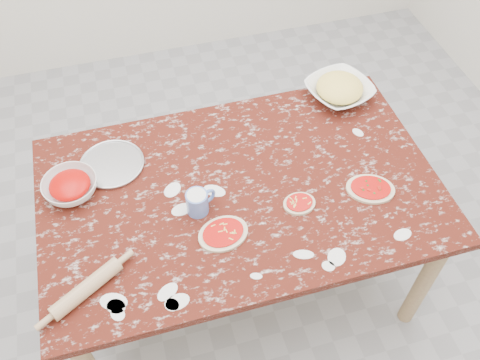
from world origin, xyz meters
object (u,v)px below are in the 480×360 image
object	(u,v)px
flour_mug	(198,202)
rolling_pin	(86,288)
cheese_bowl	(339,91)
sauce_bowl	(71,187)
worktable	(240,200)
pizza_tray	(112,164)

from	to	relation	value
flour_mug	rolling_pin	xyz separation A→B (m)	(-0.45, -0.24, -0.02)
cheese_bowl	sauce_bowl	bearing A→B (deg)	-169.12
worktable	pizza_tray	xyz separation A→B (m)	(-0.48, 0.26, 0.09)
sauce_bowl	rolling_pin	size ratio (longest dim) A/B	0.79
flour_mug	rolling_pin	size ratio (longest dim) A/B	0.45
sauce_bowl	flour_mug	bearing A→B (deg)	-25.47
worktable	rolling_pin	xyz separation A→B (m)	(-0.63, -0.30, 0.11)
rolling_pin	worktable	bearing A→B (deg)	25.37
sauce_bowl	rolling_pin	distance (m)	0.46
sauce_bowl	flour_mug	size ratio (longest dim) A/B	1.75
worktable	cheese_bowl	size ratio (longest dim) A/B	5.55
pizza_tray	cheese_bowl	size ratio (longest dim) A/B	0.91
worktable	sauce_bowl	world-z (taller)	sauce_bowl
rolling_pin	sauce_bowl	bearing A→B (deg)	92.33
sauce_bowl	pizza_tray	bearing A→B (deg)	30.74
pizza_tray	sauce_bowl	world-z (taller)	sauce_bowl
worktable	rolling_pin	bearing A→B (deg)	-154.63
pizza_tray	rolling_pin	distance (m)	0.58
worktable	cheese_bowl	world-z (taller)	cheese_bowl
pizza_tray	worktable	bearing A→B (deg)	-28.55
rolling_pin	pizza_tray	bearing A→B (deg)	74.97
pizza_tray	cheese_bowl	distance (m)	1.08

